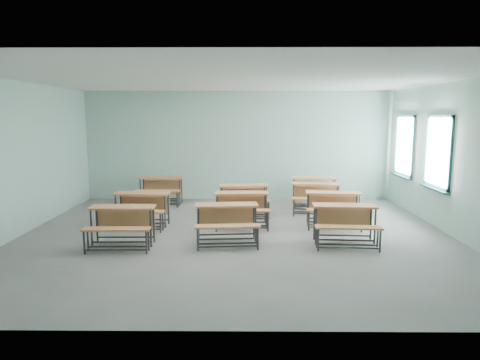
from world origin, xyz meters
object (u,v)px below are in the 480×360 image
at_px(desk_unit_r0c1, 227,218).
at_px(desk_unit_r1c2, 333,204).
at_px(desk_unit_r1c1, 242,204).
at_px(desk_unit_r3c2, 314,187).
at_px(desk_unit_r2c1, 244,195).
at_px(desk_unit_r0c2, 345,219).
at_px(desk_unit_r1c0, 141,204).
at_px(desk_unit_r0c0, 122,220).
at_px(desk_unit_r2c2, 316,193).
at_px(desk_unit_r3c0, 160,186).

height_order(desk_unit_r0c1, desk_unit_r1c2, same).
bearing_deg(desk_unit_r1c1, desk_unit_r3c2, 47.29).
relative_size(desk_unit_r1c1, desk_unit_r2c1, 0.97).
height_order(desk_unit_r0c2, desk_unit_r1c2, same).
bearing_deg(desk_unit_r1c0, desk_unit_r1c1, 5.46).
relative_size(desk_unit_r0c0, desk_unit_r1c0, 0.98).
height_order(desk_unit_r0c2, desk_unit_r1c0, same).
distance_m(desk_unit_r2c1, desk_unit_r3c2, 2.36).
distance_m(desk_unit_r2c2, desk_unit_r3c0, 4.36).
bearing_deg(desk_unit_r3c0, desk_unit_r0c0, -87.66).
distance_m(desk_unit_r0c0, desk_unit_r1c2, 4.63).
xyz_separation_m(desk_unit_r0c2, desk_unit_r2c2, (-0.11, 2.73, 0.00)).
bearing_deg(desk_unit_r3c2, desk_unit_r2c2, -93.19).
relative_size(desk_unit_r0c1, desk_unit_r2c1, 0.99).
bearing_deg(desk_unit_r1c1, desk_unit_r0c2, -36.33).
height_order(desk_unit_r1c0, desk_unit_r2c2, same).
distance_m(desk_unit_r0c2, desk_unit_r2c2, 2.73).
distance_m(desk_unit_r1c0, desk_unit_r3c2, 4.93).
xyz_separation_m(desk_unit_r0c1, desk_unit_r2c1, (0.33, 2.38, 0.00)).
distance_m(desk_unit_r0c0, desk_unit_r1c0, 1.47).
bearing_deg(desk_unit_r3c0, desk_unit_r0c1, -59.76).
distance_m(desk_unit_r0c1, desk_unit_r1c2, 2.72).
height_order(desk_unit_r0c1, desk_unit_r1c0, same).
distance_m(desk_unit_r0c1, desk_unit_r2c2, 3.45).
xyz_separation_m(desk_unit_r0c2, desk_unit_r3c2, (0.01, 3.73, 0.00)).
height_order(desk_unit_r0c0, desk_unit_r3c2, same).
xyz_separation_m(desk_unit_r0c2, desk_unit_r1c0, (-4.28, 1.30, 0.00)).
bearing_deg(desk_unit_r1c0, desk_unit_r1c2, 4.82).
bearing_deg(desk_unit_r1c1, desk_unit_r2c2, 33.30).
xyz_separation_m(desk_unit_r0c1, desk_unit_r1c0, (-1.98, 1.24, 0.00)).
distance_m(desk_unit_r0c0, desk_unit_r2c2, 5.09).
bearing_deg(desk_unit_r3c0, desk_unit_r0c2, -39.60).
bearing_deg(desk_unit_r0c1, desk_unit_r2c1, 77.38).
xyz_separation_m(desk_unit_r0c2, desk_unit_r3c0, (-4.33, 3.83, 0.00)).
relative_size(desk_unit_r1c2, desk_unit_r2c1, 1.00).
bearing_deg(desk_unit_r0c0, desk_unit_r1c2, 18.44).
height_order(desk_unit_r0c2, desk_unit_r3c2, same).
distance_m(desk_unit_r2c1, desk_unit_r3c0, 2.74).
bearing_deg(desk_unit_r0c2, desk_unit_r0c1, -178.10).
distance_m(desk_unit_r1c1, desk_unit_r2c2, 2.33).
bearing_deg(desk_unit_r0c0, desk_unit_r0c2, 0.84).
xyz_separation_m(desk_unit_r1c0, desk_unit_r2c2, (4.17, 1.43, 0.00)).
bearing_deg(desk_unit_r3c2, desk_unit_r3c0, -177.57).
xyz_separation_m(desk_unit_r1c2, desk_unit_r2c2, (-0.17, 1.32, 0.00)).
xyz_separation_m(desk_unit_r1c0, desk_unit_r3c0, (-0.05, 2.53, 0.00)).
relative_size(desk_unit_r0c0, desk_unit_r2c1, 0.96).
distance_m(desk_unit_r1c2, desk_unit_r3c2, 2.33).
bearing_deg(desk_unit_r0c0, desk_unit_r2c2, 33.26).
xyz_separation_m(desk_unit_r0c0, desk_unit_r3c2, (4.31, 3.90, 0.00)).
relative_size(desk_unit_r2c1, desk_unit_r2c2, 0.99).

